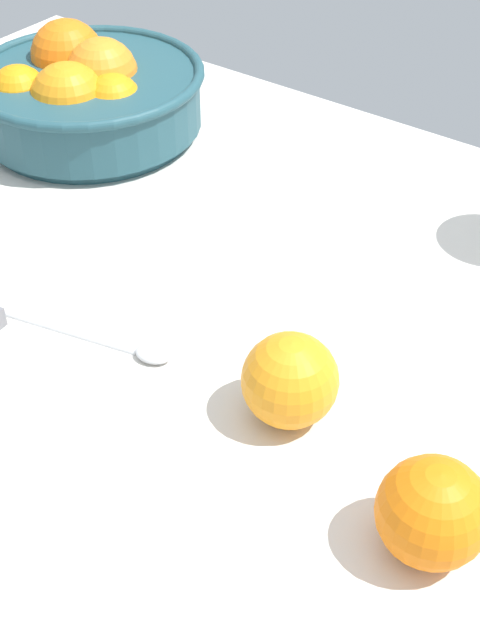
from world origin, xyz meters
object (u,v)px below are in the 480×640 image
loose_orange_1 (433,512)px  fruit_bowl (85,94)px  loose_orange_0 (290,380)px  spoon (112,342)px

loose_orange_1 → fruit_bowl: bearing=153.8°
fruit_bowl → loose_orange_0: fruit_bowl is taller
fruit_bowl → loose_orange_1: (59.61, -29.35, -1.20)cm
loose_orange_0 → spoon: bearing=-172.5°
spoon → loose_orange_0: bearing=7.5°
spoon → loose_orange_1: bearing=-4.7°
fruit_bowl → spoon: (28.41, -26.76, -4.59)cm
fruit_bowl → loose_orange_1: 66.45cm
fruit_bowl → spoon: bearing=-43.3°
loose_orange_0 → loose_orange_1: same height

